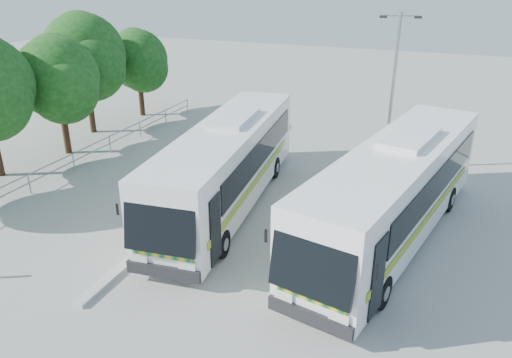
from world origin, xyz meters
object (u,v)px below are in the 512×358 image
at_px(tree_far_c, 58,78).
at_px(coach_main, 227,164).
at_px(tree_far_e, 139,60).
at_px(coach_adjacent, 394,191).
at_px(tree_far_d, 85,55).
at_px(lamppost, 393,87).

height_order(tree_far_c, coach_main, tree_far_c).
bearing_deg(tree_far_e, coach_main, -43.33).
relative_size(tree_far_c, coach_main, 0.49).
bearing_deg(coach_adjacent, tree_far_c, -177.83).
bearing_deg(tree_far_d, lamppost, 1.57).
height_order(tree_far_d, lamppost, lamppost).
bearing_deg(lamppost, tree_far_d, 169.76).
relative_size(tree_far_c, tree_far_d, 0.88).
distance_m(tree_far_d, coach_adjacent, 20.74).
distance_m(tree_far_d, tree_far_e, 4.65).
relative_size(tree_far_d, tree_far_e, 1.24).
relative_size(coach_main, lamppost, 1.68).
bearing_deg(coach_adjacent, coach_main, -171.09).
bearing_deg(tree_far_d, coach_main, -27.73).
xyz_separation_m(tree_far_d, lamppost, (18.11, 0.50, -0.49)).
height_order(coach_adjacent, lamppost, lamppost).
height_order(tree_far_c, lamppost, lamppost).
bearing_deg(coach_main, tree_far_c, 160.45).
xyz_separation_m(tree_far_c, tree_far_d, (-1.19, 3.70, 0.56)).
xyz_separation_m(tree_far_c, tree_far_e, (-0.51, 8.20, -0.37)).
relative_size(tree_far_e, coach_main, 0.45).
height_order(tree_far_e, coach_adjacent, tree_far_e).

